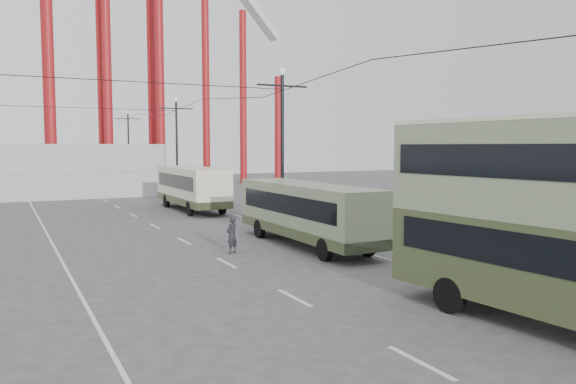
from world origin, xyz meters
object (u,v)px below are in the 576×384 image
single_decker_green (307,211)px  single_decker_cream (192,186)px  double_decker_bus (574,213)px  pedestrian (232,235)px

single_decker_green → single_decker_cream: bearing=91.7°
double_decker_bus → single_decker_cream: 31.36m
single_decker_cream → pedestrian: (-3.55, -17.17, -0.98)m
single_decker_green → pedestrian: bearing=-177.3°
single_decker_green → pedestrian: single_decker_green is taller
double_decker_bus → pedestrian: 14.81m
double_decker_bus → single_decker_cream: double_decker_bus is taller
single_decker_green → double_decker_bus: bearing=-90.6°
single_decker_green → pedestrian: size_ratio=6.35×
single_decker_cream → double_decker_bus: bearing=-89.5°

